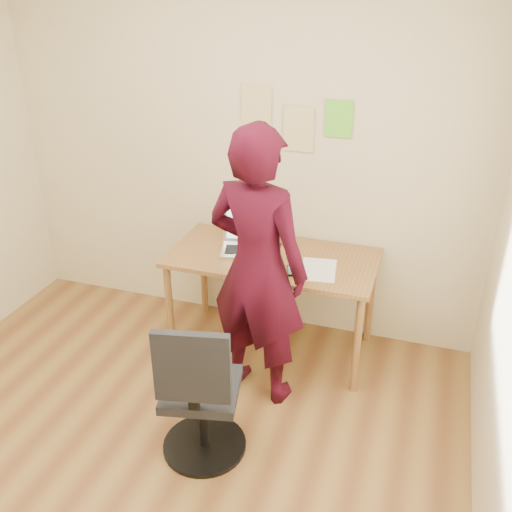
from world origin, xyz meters
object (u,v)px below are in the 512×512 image
(laptop, at_px, (248,241))
(person, at_px, (257,269))
(desk, at_px, (273,267))
(office_chair, at_px, (200,401))
(phone, at_px, (293,271))

(laptop, bearing_deg, person, -80.19)
(laptop, xyz_separation_m, person, (0.24, -0.52, 0.09))
(desk, xyz_separation_m, office_chair, (-0.07, -1.12, -0.26))
(desk, height_order, person, person)
(office_chair, bearing_deg, phone, 62.66)
(phone, relative_size, person, 0.09)
(desk, relative_size, office_chair, 1.52)
(person, bearing_deg, desk, -72.58)
(laptop, distance_m, phone, 0.45)
(phone, distance_m, office_chair, 1.05)
(desk, distance_m, office_chair, 1.15)
(phone, xyz_separation_m, office_chair, (-0.25, -0.95, -0.35))
(person, bearing_deg, office_chair, 92.76)
(laptop, distance_m, office_chair, 1.26)
(laptop, xyz_separation_m, phone, (0.38, -0.23, -0.05))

